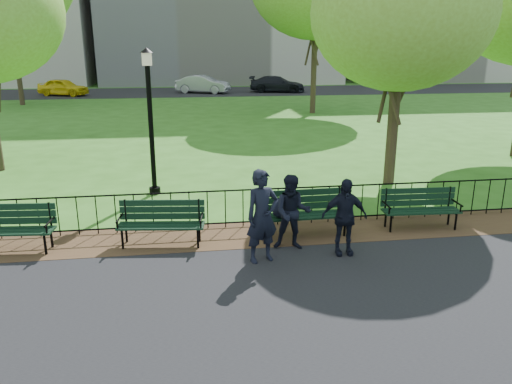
{
  "coord_description": "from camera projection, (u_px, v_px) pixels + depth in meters",
  "views": [
    {
      "loc": [
        -2.26,
        -8.61,
        4.04
      ],
      "look_at": [
        -0.78,
        1.5,
        0.97
      ],
      "focal_mm": 35.0,
      "sensor_mm": 36.0,
      "label": 1
    }
  ],
  "objects": [
    {
      "name": "tree_near_e",
      "position": [
        402.0,
        13.0,
        13.57
      ],
      "size": [
        4.97,
        4.97,
        6.93
      ],
      "color": "#2D2116",
      "rests_on": "ground"
    },
    {
      "name": "person_mid",
      "position": [
        292.0,
        212.0,
        9.96
      ],
      "size": [
        0.81,
        0.52,
        1.54
      ],
      "primitive_type": "imported",
      "rotation": [
        0.0,
        0.0,
        -0.19
      ],
      "color": "black",
      "rests_on": "asphalt_path"
    },
    {
      "name": "sedan_dark",
      "position": [
        277.0,
        84.0,
        42.12
      ],
      "size": [
        4.94,
        3.0,
        1.34
      ],
      "primitive_type": "imported",
      "rotation": [
        0.0,
        0.0,
        1.31
      ],
      "color": "black",
      "rests_on": "far_street"
    },
    {
      "name": "park_bench_left_b",
      "position": [
        8.0,
        223.0,
        9.94
      ],
      "size": [
        1.85,
        0.73,
        1.03
      ],
      "rotation": [
        0.0,
        0.0,
        -0.09
      ],
      "color": "black",
      "rests_on": "ground"
    },
    {
      "name": "iron_fence",
      "position": [
        286.0,
        204.0,
        11.38
      ],
      "size": [
        24.06,
        0.06,
        1.0
      ],
      "color": "black",
      "rests_on": "ground"
    },
    {
      "name": "park_bench_right_a",
      "position": [
        420.0,
        204.0,
        11.2
      ],
      "size": [
        1.74,
        0.62,
        0.97
      ],
      "rotation": [
        0.0,
        0.0,
        -0.05
      ],
      "color": "black",
      "rests_on": "ground"
    },
    {
      "name": "park_bench_left_a",
      "position": [
        161.0,
        218.0,
        10.27
      ],
      "size": [
        1.81,
        0.75,
        1.0
      ],
      "rotation": [
        0.0,
        0.0,
        -0.12
      ],
      "color": "black",
      "rests_on": "ground"
    },
    {
      "name": "far_street",
      "position": [
        208.0,
        92.0,
        42.8
      ],
      "size": [
        70.0,
        9.0,
        0.01
      ],
      "primitive_type": "cube",
      "color": "black",
      "rests_on": "ground"
    },
    {
      "name": "asphalt_path",
      "position": [
        371.0,
        370.0,
        6.41
      ],
      "size": [
        60.0,
        9.2,
        0.01
      ],
      "primitive_type": "cube",
      "color": "black",
      "rests_on": "ground"
    },
    {
      "name": "park_bench_main",
      "position": [
        297.0,
        208.0,
        10.67
      ],
      "size": [
        1.89,
        0.63,
        1.06
      ],
      "rotation": [
        0.0,
        0.0,
        0.02
      ],
      "color": "black",
      "rests_on": "ground"
    },
    {
      "name": "dirt_strip",
      "position": [
        291.0,
        232.0,
        11.05
      ],
      "size": [
        60.0,
        1.6,
        0.01
      ],
      "primitive_type": "cube",
      "color": "#3E2719",
      "rests_on": "ground"
    },
    {
      "name": "person_right",
      "position": [
        344.0,
        217.0,
        9.71
      ],
      "size": [
        0.92,
        0.42,
        1.54
      ],
      "primitive_type": "imported",
      "rotation": [
        0.0,
        0.0,
        -0.05
      ],
      "color": "black",
      "rests_on": "asphalt_path"
    },
    {
      "name": "lamppost",
      "position": [
        150.0,
        117.0,
        13.31
      ],
      "size": [
        0.35,
        0.35,
        3.92
      ],
      "color": "black",
      "rests_on": "ground"
    },
    {
      "name": "person_left",
      "position": [
        262.0,
        216.0,
        9.36
      ],
      "size": [
        0.76,
        0.62,
        1.8
      ],
      "primitive_type": "imported",
      "rotation": [
        0.0,
        0.0,
        0.32
      ],
      "color": "black",
      "rests_on": "asphalt_path"
    },
    {
      "name": "taxi",
      "position": [
        63.0,
        87.0,
        39.27
      ],
      "size": [
        4.23,
        2.91,
        1.34
      ],
      "primitive_type": "imported",
      "rotation": [
        0.0,
        0.0,
        1.2
      ],
      "color": "yellow",
      "rests_on": "far_street"
    },
    {
      "name": "sedan_silver",
      "position": [
        203.0,
        84.0,
        41.28
      ],
      "size": [
        4.67,
        3.15,
        1.46
      ],
      "primitive_type": "imported",
      "rotation": [
        0.0,
        0.0,
        1.17
      ],
      "color": "#9EA0A6",
      "rests_on": "far_street"
    },
    {
      "name": "ground",
      "position": [
        307.0,
        260.0,
        9.63
      ],
      "size": [
        120.0,
        120.0,
        0.0
      ],
      "primitive_type": "plane",
      "color": "#2E6119"
    }
  ]
}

